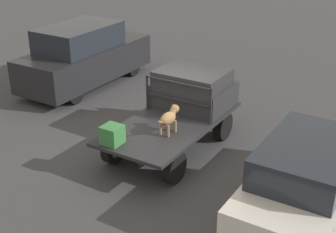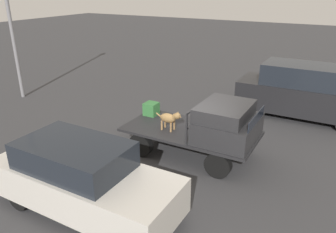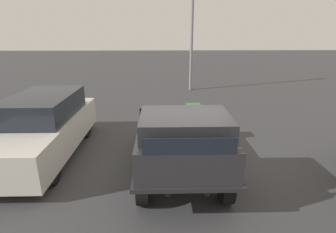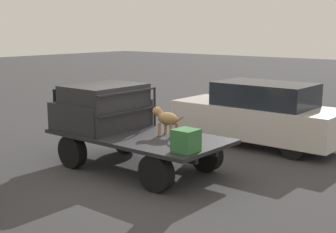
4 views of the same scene
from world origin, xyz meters
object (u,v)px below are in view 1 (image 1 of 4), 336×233
at_px(parked_pickup_far, 84,56).
at_px(flatbed_truck, 171,129).
at_px(parked_sedan, 307,179).
at_px(dog, 170,117).
at_px(cargo_crate, 112,135).

bearing_deg(parked_pickup_far, flatbed_truck, -126.72).
distance_m(flatbed_truck, parked_sedan, 3.80).
height_order(dog, parked_pickup_far, parked_pickup_far).
height_order(flatbed_truck, parked_pickup_far, parked_pickup_far).
xyz_separation_m(dog, cargo_crate, (-1.15, 0.79, -0.17)).
height_order(dog, cargo_crate, dog).
xyz_separation_m(flatbed_truck, dog, (-0.54, -0.29, 0.60)).
relative_size(cargo_crate, parked_pickup_far, 0.09).
xyz_separation_m(parked_sedan, parked_pickup_far, (3.46, 8.61, 0.17)).
relative_size(parked_sedan, parked_pickup_far, 0.90).
bearing_deg(dog, parked_pickup_far, 43.77).
relative_size(flatbed_truck, dog, 4.59).
bearing_deg(parked_sedan, flatbed_truck, 77.57).
bearing_deg(cargo_crate, dog, -34.30).
bearing_deg(dog, cargo_crate, 129.69).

